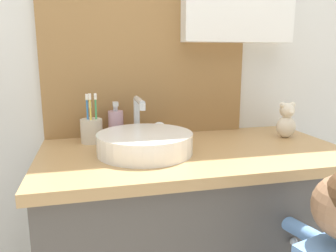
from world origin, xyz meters
name	(u,v)px	position (x,y,z in m)	size (l,w,h in m)	color
wall_back	(175,34)	(0.01, 0.62, 1.28)	(3.20, 0.18, 2.50)	silver
sink_basin	(145,141)	(-0.18, 0.31, 0.90)	(0.33, 0.38, 0.18)	white
toothbrush_holder	(92,130)	(-0.35, 0.49, 0.91)	(0.08, 0.08, 0.19)	beige
soap_dispenser	(116,124)	(-0.26, 0.54, 0.92)	(0.06, 0.06, 0.15)	#CCA3BC
teddy_bear	(286,121)	(0.42, 0.39, 0.93)	(0.08, 0.07, 0.15)	beige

